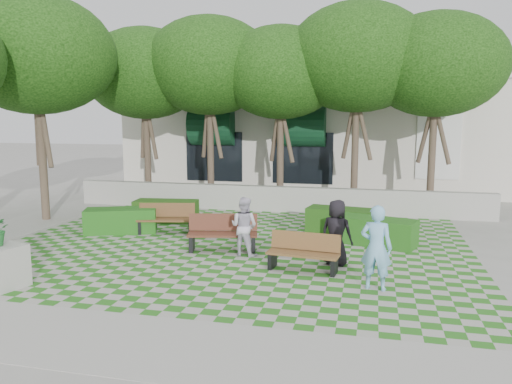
% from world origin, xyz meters
% --- Properties ---
extents(ground, '(90.00, 90.00, 0.00)m').
position_xyz_m(ground, '(0.00, 0.00, 0.00)').
color(ground, gray).
rests_on(ground, ground).
extents(lawn, '(12.00, 12.00, 0.00)m').
position_xyz_m(lawn, '(0.00, 1.00, 0.01)').
color(lawn, '#2B721E').
rests_on(lawn, ground).
extents(sidewalk_south, '(16.00, 2.00, 0.01)m').
position_xyz_m(sidewalk_south, '(0.00, -4.70, 0.01)').
color(sidewalk_south, '#9E9B93').
rests_on(sidewalk_south, ground).
extents(retaining_wall, '(15.00, 0.36, 0.90)m').
position_xyz_m(retaining_wall, '(0.00, 6.20, 0.45)').
color(retaining_wall, '#9E9B93').
rests_on(retaining_wall, ground).
extents(bench_east, '(1.62, 0.70, 0.83)m').
position_xyz_m(bench_east, '(2.06, -0.55, 0.40)').
color(bench_east, brown).
rests_on(bench_east, ground).
extents(bench_mid, '(1.83, 0.95, 0.92)m').
position_xyz_m(bench_mid, '(-0.16, 0.65, 0.44)').
color(bench_mid, '#4F281B').
rests_on(bench_mid, ground).
extents(bench_west, '(1.72, 0.90, 0.86)m').
position_xyz_m(bench_west, '(-2.34, 2.12, 0.41)').
color(bench_west, brown).
rests_on(bench_west, ground).
extents(hedge_east, '(2.20, 1.44, 0.72)m').
position_xyz_m(hedge_east, '(3.62, 2.13, 0.36)').
color(hedge_east, '#1C5115').
rests_on(hedge_east, ground).
extents(hedge_midright, '(2.19, 1.17, 0.73)m').
position_xyz_m(hedge_midright, '(2.69, 3.30, 0.36)').
color(hedge_midright, '#1C4512').
rests_on(hedge_midright, ground).
extents(hedge_midleft, '(2.08, 1.03, 0.70)m').
position_xyz_m(hedge_midleft, '(-2.98, 3.58, 0.35)').
color(hedge_midleft, '#1F4712').
rests_on(hedge_midleft, ground).
extents(hedge_west, '(2.19, 1.49, 0.71)m').
position_xyz_m(hedge_west, '(-3.66, 1.87, 0.36)').
color(hedge_west, '#1B5215').
rests_on(hedge_west, ground).
extents(person_blue, '(0.68, 0.51, 1.69)m').
position_xyz_m(person_blue, '(3.60, -1.43, 0.84)').
color(person_blue, '#7CBBE3').
rests_on(person_blue, ground).
extents(person_dark, '(0.85, 0.68, 1.51)m').
position_xyz_m(person_dark, '(2.73, 0.06, 0.76)').
color(person_dark, black).
rests_on(person_dark, ground).
extents(person_white, '(0.82, 0.71, 1.45)m').
position_xyz_m(person_white, '(0.47, 0.35, 0.72)').
color(person_white, silver).
rests_on(person_white, ground).
extents(tree_row, '(17.70, 13.40, 7.41)m').
position_xyz_m(tree_row, '(-1.86, 5.95, 5.18)').
color(tree_row, '#47382B').
rests_on(tree_row, ground).
extents(building, '(18.00, 8.92, 5.15)m').
position_xyz_m(building, '(0.93, 14.08, 2.52)').
color(building, beige).
rests_on(building, ground).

